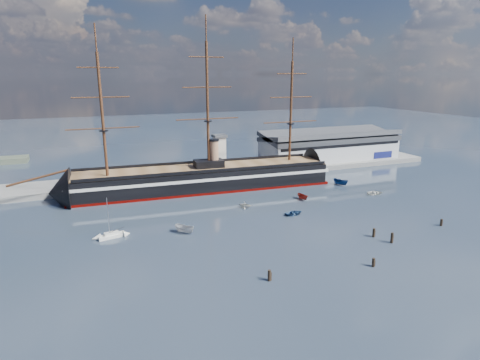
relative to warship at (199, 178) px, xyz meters
name	(u,v)px	position (x,y,z in m)	size (l,w,h in m)	color
ground	(245,203)	(9.23, -20.00, -4.04)	(600.00, 600.00, 0.00)	#212F3F
quay	(234,174)	(19.23, 16.00, -4.04)	(180.00, 18.00, 2.00)	slate
warehouse	(329,146)	(67.23, 20.00, 3.95)	(63.00, 21.00, 11.60)	#B7BABC
quay_tower	(220,153)	(12.23, 13.00, 5.72)	(5.00, 5.00, 15.00)	silver
warship	(199,178)	(0.00, 0.00, 0.00)	(113.35, 21.70, 53.94)	black
sailboat	(112,235)	(-32.25, -33.64, -3.37)	(6.77, 3.22, 10.42)	white
motorboat_a	(185,233)	(-14.70, -37.48, -4.04)	(6.74, 2.47, 2.69)	silver
motorboat_b	(294,215)	(18.08, -35.72, -4.04)	(3.44, 1.37, 1.60)	navy
motorboat_c	(303,200)	(27.82, -24.02, -4.04)	(5.69, 2.09, 2.28)	maroon
motorboat_d	(245,208)	(7.25, -24.91, -4.04)	(6.36, 2.76, 2.33)	beige
motorboat_e	(375,194)	(53.58, -28.03, -4.04)	(3.40, 1.36, 1.59)	silver
motorboat_f	(340,185)	(49.68, -13.83, -4.04)	(6.94, 2.54, 2.78)	navy
piling_near_left	(269,281)	(-5.28, -67.54, -4.04)	(0.64, 0.64, 2.99)	black
piling_near_mid	(373,267)	(17.73, -70.27, -4.04)	(0.64, 0.64, 2.61)	black
piling_near_right	(391,243)	(30.04, -61.99, -4.04)	(0.64, 0.64, 3.32)	black
piling_far_right	(441,226)	(50.38, -57.99, -4.04)	(0.64, 0.64, 2.60)	black
piling_extra	(373,237)	(28.46, -57.43, -4.04)	(0.64, 0.64, 2.95)	black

